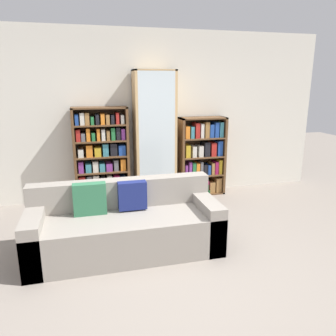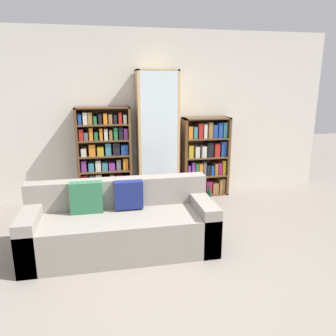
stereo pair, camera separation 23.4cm
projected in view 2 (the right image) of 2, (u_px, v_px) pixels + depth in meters
name	position (u px, v px, depth m)	size (l,w,h in m)	color
ground_plane	(177.00, 273.00, 3.32)	(16.00, 16.00, 0.00)	gray
wall_back	(144.00, 116.00, 5.37)	(6.31, 0.06, 2.70)	silver
couch	(121.00, 226.00, 3.74)	(2.11, 0.80, 0.81)	gray
bookshelf_left	(104.00, 157.00, 5.21)	(0.85, 0.32, 1.52)	brown
display_cabinet	(157.00, 136.00, 5.28)	(0.65, 0.36, 2.07)	tan
bookshelf_right	(206.00, 158.00, 5.55)	(0.78, 0.32, 1.32)	brown
wine_bottle	(209.00, 201.00, 4.88)	(0.07, 0.07, 0.41)	#143819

